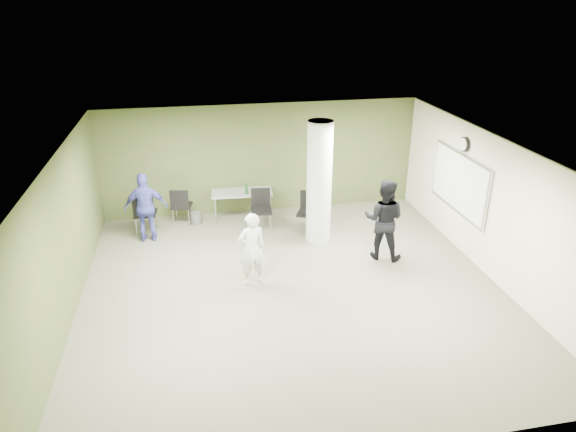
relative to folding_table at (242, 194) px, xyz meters
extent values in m
plane|color=#565745|center=(0.57, -3.54, -0.66)|extent=(8.00, 8.00, 0.00)
plane|color=white|center=(0.57, -3.54, 2.14)|extent=(8.00, 8.00, 0.00)
cube|color=#415427|center=(0.57, 0.46, 0.74)|extent=(8.00, 2.80, 0.02)
cube|color=#415427|center=(-3.43, -3.54, 0.74)|extent=(0.02, 8.00, 2.80)
cube|color=beige|center=(4.57, -3.54, 0.74)|extent=(0.02, 8.00, 2.80)
cylinder|color=silver|center=(1.57, -1.54, 0.74)|extent=(0.56, 0.56, 2.80)
cube|color=silver|center=(4.50, -2.34, 0.84)|extent=(0.04, 2.30, 1.30)
cube|color=white|center=(4.47, -2.34, 0.84)|extent=(0.02, 2.20, 1.20)
cylinder|color=black|center=(4.50, -2.34, 1.69)|extent=(0.05, 0.32, 0.32)
cylinder|color=white|center=(4.47, -2.34, 1.69)|extent=(0.02, 0.26, 0.26)
cube|color=gray|center=(-0.01, 0.01, 0.03)|extent=(1.54, 0.76, 0.04)
cylinder|color=silver|center=(-0.70, -0.21, -0.33)|extent=(0.04, 0.04, 0.68)
cylinder|color=silver|center=(0.65, -0.30, -0.33)|extent=(0.04, 0.04, 0.68)
cylinder|color=silver|center=(-0.67, 0.32, -0.33)|extent=(0.04, 0.04, 0.68)
cylinder|color=silver|center=(0.68, 0.23, -0.33)|extent=(0.04, 0.04, 0.68)
cylinder|color=#16441E|center=(0.08, -0.18, 0.17)|extent=(0.07, 0.07, 0.25)
cylinder|color=#B2B2B7|center=(0.56, -0.24, 0.14)|extent=(0.06, 0.06, 0.18)
cylinder|color=#4C4C4C|center=(-1.18, -0.12, -0.51)|extent=(0.26, 0.26, 0.31)
cube|color=black|center=(-2.35, -0.38, -0.18)|extent=(0.53, 0.53, 0.05)
cube|color=black|center=(-2.36, -0.61, 0.10)|extent=(0.48, 0.07, 0.49)
cylinder|color=silver|center=(-2.13, -0.19, -0.43)|extent=(0.02, 0.02, 0.47)
cylinder|color=silver|center=(-2.54, -0.16, -0.43)|extent=(0.02, 0.02, 0.47)
cylinder|color=silver|center=(-2.16, -0.60, -0.43)|extent=(0.02, 0.02, 0.47)
cylinder|color=silver|center=(-2.57, -0.58, -0.43)|extent=(0.02, 0.02, 0.47)
cube|color=black|center=(-1.51, 0.02, -0.21)|extent=(0.55, 0.55, 0.05)
cube|color=black|center=(-1.55, -0.19, 0.04)|extent=(0.44, 0.13, 0.45)
cylinder|color=silver|center=(-1.28, 0.17, -0.45)|extent=(0.02, 0.02, 0.43)
cylinder|color=silver|center=(-1.66, 0.24, -0.45)|extent=(0.02, 0.02, 0.43)
cylinder|color=silver|center=(-1.36, -0.21, -0.45)|extent=(0.02, 0.02, 0.43)
cylinder|color=silver|center=(-1.73, -0.13, -0.45)|extent=(0.02, 0.02, 0.43)
cube|color=black|center=(0.37, -0.71, -0.19)|extent=(0.52, 0.52, 0.05)
cube|color=black|center=(0.39, -0.49, 0.07)|extent=(0.46, 0.08, 0.47)
cylinder|color=silver|center=(0.16, -0.89, -0.44)|extent=(0.02, 0.02, 0.45)
cylinder|color=silver|center=(0.55, -0.92, -0.44)|extent=(0.02, 0.02, 0.45)
cylinder|color=silver|center=(0.19, -0.49, -0.44)|extent=(0.02, 0.02, 0.45)
cylinder|color=silver|center=(0.59, -0.52, -0.44)|extent=(0.02, 0.02, 0.45)
cube|color=black|center=(1.44, -1.05, -0.20)|extent=(0.62, 0.62, 0.05)
cube|color=black|center=(1.52, -0.85, 0.06)|extent=(0.43, 0.22, 0.46)
cylinder|color=silver|center=(1.18, -1.15, -0.44)|extent=(0.02, 0.02, 0.44)
cylinder|color=silver|center=(1.54, -1.30, -0.44)|extent=(0.02, 0.02, 0.44)
cylinder|color=silver|center=(1.34, -0.79, -0.44)|extent=(0.02, 0.02, 0.44)
cylinder|color=silver|center=(1.69, -0.95, -0.44)|extent=(0.02, 0.02, 0.44)
imported|color=silver|center=(-0.16, -3.17, 0.09)|extent=(0.61, 0.46, 1.51)
imported|color=black|center=(2.72, -2.61, 0.22)|extent=(1.08, 1.01, 1.77)
imported|color=#3E449B|center=(-2.27, -0.83, 0.15)|extent=(0.96, 0.40, 1.63)
camera|label=1|loc=(-1.14, -11.92, 4.68)|focal=32.00mm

